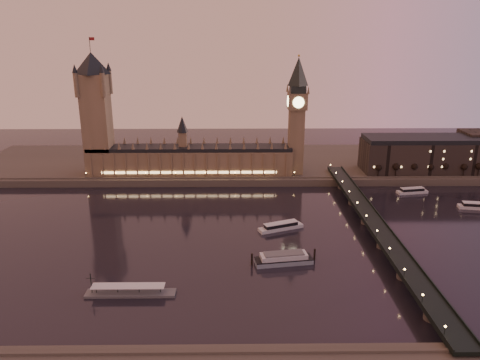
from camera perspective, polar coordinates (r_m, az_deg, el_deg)
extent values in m
plane|color=black|center=(311.28, -0.57, -6.77)|extent=(700.00, 700.00, 0.00)
cube|color=#423D35|center=(466.50, 3.07, 2.08)|extent=(560.00, 130.00, 6.00)
cube|color=brown|center=(421.25, -6.07, 2.24)|extent=(180.00, 26.00, 22.00)
cube|color=black|center=(418.05, -6.13, 3.90)|extent=(180.00, 22.00, 3.20)
cube|color=#FFCC7F|center=(410.02, -6.21, 0.92)|extent=(153.00, 0.25, 2.20)
cube|color=brown|center=(428.78, -16.99, 6.37)|extent=(22.00, 22.00, 88.00)
cone|color=black|center=(422.13, -17.65, 13.43)|extent=(31.68, 31.68, 18.00)
cylinder|color=black|center=(421.44, -17.85, 15.45)|extent=(0.44, 0.44, 12.00)
cube|color=maroon|center=(420.71, -17.61, 16.09)|extent=(4.00, 0.15, 2.50)
cube|color=brown|center=(418.42, 6.82, 4.65)|extent=(13.00, 13.00, 58.00)
cube|color=brown|center=(411.75, 7.00, 9.53)|extent=(16.00, 16.00, 14.00)
cylinder|color=#FFEAA5|center=(403.73, 7.15, 9.36)|extent=(9.60, 0.35, 9.60)
cylinder|color=#FFEAA5|center=(410.75, 5.85, 9.55)|extent=(0.35, 9.60, 9.60)
cube|color=black|center=(410.44, 7.05, 10.91)|extent=(13.00, 13.00, 6.00)
cone|color=black|center=(408.93, 7.14, 13.00)|extent=(17.68, 17.68, 24.00)
sphere|color=gold|center=(408.06, 7.21, 14.82)|extent=(2.00, 2.00, 2.00)
cube|color=black|center=(321.55, 16.12, -5.13)|extent=(13.00, 260.00, 2.00)
cube|color=black|center=(319.23, 15.06, -4.92)|extent=(0.60, 260.00, 1.00)
cube|color=black|center=(322.85, 17.22, -4.86)|extent=(0.60, 260.00, 1.00)
cube|color=black|center=(457.99, 21.47, 2.75)|extent=(110.00, 36.00, 28.00)
cube|color=black|center=(454.42, 21.69, 4.69)|extent=(108.00, 34.00, 4.00)
cylinder|color=black|center=(429.05, 16.56, 0.88)|extent=(0.70, 0.70, 7.74)
sphere|color=black|center=(427.93, 16.60, 1.40)|extent=(5.16, 5.16, 5.16)
cylinder|color=black|center=(433.70, 18.44, 0.88)|extent=(0.70, 0.70, 7.74)
sphere|color=black|center=(432.60, 18.49, 1.39)|extent=(5.16, 5.16, 5.16)
cylinder|color=black|center=(438.81, 20.29, 0.88)|extent=(0.70, 0.70, 7.74)
sphere|color=black|center=(437.72, 20.34, 1.38)|extent=(5.16, 5.16, 5.16)
cylinder|color=black|center=(444.37, 22.09, 0.87)|extent=(0.70, 0.70, 7.74)
sphere|color=black|center=(443.29, 22.15, 1.37)|extent=(5.16, 5.16, 5.16)
cylinder|color=black|center=(450.35, 23.84, 0.87)|extent=(0.70, 0.70, 7.74)
sphere|color=black|center=(449.29, 23.90, 1.36)|extent=(5.16, 5.16, 5.16)
cylinder|color=black|center=(456.75, 25.55, 0.86)|extent=(0.70, 0.70, 7.74)
sphere|color=black|center=(455.70, 25.61, 1.35)|extent=(5.16, 5.16, 5.16)
cylinder|color=black|center=(463.53, 27.20, 0.86)|extent=(0.70, 0.70, 7.74)
cube|color=silver|center=(321.11, 5.00, -5.82)|extent=(31.67, 17.91, 2.30)
cube|color=black|center=(320.20, 5.01, -5.44)|extent=(23.64, 13.76, 2.30)
cube|color=silver|center=(319.66, 5.02, -5.22)|extent=(24.32, 14.25, 0.42)
cube|color=silver|center=(414.31, 20.24, -1.37)|extent=(26.36, 10.45, 2.17)
cube|color=black|center=(413.64, 20.28, -1.09)|extent=(19.59, 8.24, 2.17)
cube|color=silver|center=(413.25, 20.30, -0.92)|extent=(20.14, 8.58, 0.39)
cube|color=silver|center=(398.26, 26.76, -2.98)|extent=(25.67, 10.61, 2.28)
cube|color=black|center=(397.53, 26.81, -2.67)|extent=(19.08, 8.38, 2.28)
cube|color=silver|center=(397.10, 26.84, -2.48)|extent=(19.62, 8.73, 0.42)
cube|color=gray|center=(277.29, 5.34, -9.81)|extent=(34.41, 14.20, 2.71)
cube|color=black|center=(276.55, 5.35, -9.51)|extent=(34.41, 14.20, 0.52)
cube|color=silver|center=(275.81, 5.36, -9.22)|extent=(28.06, 12.25, 2.71)
cube|color=#595B5E|center=(275.03, 5.37, -8.90)|extent=(23.78, 10.60, 0.73)
cylinder|color=black|center=(273.44, 1.46, -9.64)|extent=(1.15, 1.15, 7.09)
cylinder|color=black|center=(282.10, 9.07, -8.96)|extent=(1.15, 1.15, 7.09)
cube|color=#595B5E|center=(253.36, -13.17, -13.30)|extent=(46.07, 7.68, 1.32)
cube|color=silver|center=(251.41, -13.49, -12.45)|extent=(37.29, 6.58, 0.33)
cylinder|color=black|center=(255.25, -17.69, -11.88)|extent=(0.44, 0.44, 10.97)
cylinder|color=black|center=(253.94, -17.75, -11.34)|extent=(4.39, 0.26, 0.26)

